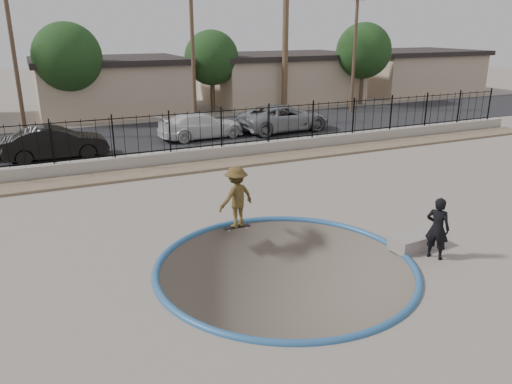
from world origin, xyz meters
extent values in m
cube|color=slate|center=(0.00, 12.00, -1.10)|extent=(120.00, 120.00, 2.20)
torus|color=#2B598C|center=(0.00, -1.00, 0.00)|extent=(7.04, 7.04, 0.20)
cube|color=#89765A|center=(0.00, 9.20, 0.06)|extent=(42.00, 1.60, 0.11)
cube|color=gray|center=(0.00, 10.30, 0.30)|extent=(42.00, 0.45, 0.60)
cube|color=black|center=(0.00, 10.30, 0.72)|extent=(40.00, 0.04, 0.03)
cube|color=black|center=(0.00, 10.30, 2.30)|extent=(40.00, 0.04, 0.04)
cube|color=black|center=(0.00, 17.00, 0.02)|extent=(90.00, 8.00, 0.04)
cube|color=tan|center=(0.00, 26.50, 1.75)|extent=(10.00, 8.00, 3.50)
cube|color=black|center=(0.00, 26.50, 3.70)|extent=(10.60, 8.60, 0.40)
cube|color=tan|center=(14.00, 26.50, 1.75)|extent=(12.00, 8.00, 3.50)
cube|color=black|center=(14.00, 26.50, 3.70)|extent=(12.60, 8.60, 0.40)
cube|color=tan|center=(28.00, 26.50, 1.75)|extent=(11.00, 8.00, 3.50)
cube|color=black|center=(28.00, 26.50, 3.70)|extent=(11.60, 8.60, 0.40)
cylinder|color=brown|center=(12.00, 22.00, 5.00)|extent=(0.44, 0.44, 10.00)
cylinder|color=#473323|center=(-6.00, 19.00, 4.50)|extent=(0.24, 0.24, 9.00)
cylinder|color=#473323|center=(4.00, 19.00, 4.75)|extent=(0.24, 0.24, 9.50)
cylinder|color=#473323|center=(16.00, 19.00, 4.50)|extent=(0.24, 0.24, 9.00)
cylinder|color=#473323|center=(-3.00, 23.00, 1.50)|extent=(0.34, 0.34, 3.00)
sphere|color=#143311|center=(-3.00, 23.00, 4.20)|extent=(4.32, 4.32, 4.32)
cylinder|color=#473323|center=(7.00, 24.00, 1.38)|extent=(0.34, 0.34, 2.75)
sphere|color=#143311|center=(7.00, 24.00, 3.85)|extent=(3.96, 3.96, 3.96)
cylinder|color=#473323|center=(19.00, 22.00, 1.50)|extent=(0.34, 0.34, 3.00)
sphere|color=#143311|center=(19.00, 22.00, 4.20)|extent=(4.32, 4.32, 4.32)
imported|color=brown|center=(-0.19, 1.94, 0.97)|extent=(1.41, 1.06, 1.94)
cube|color=black|center=(-0.19, 1.94, 0.07)|extent=(0.88, 0.24, 0.02)
cylinder|color=silver|center=(-0.49, 1.86, 0.03)|extent=(0.06, 0.03, 0.06)
cylinder|color=silver|center=(-0.49, 2.03, 0.03)|extent=(0.06, 0.03, 0.06)
cylinder|color=silver|center=(0.10, 1.85, 0.03)|extent=(0.06, 0.03, 0.06)
cylinder|color=silver|center=(0.11, 2.01, 0.03)|extent=(0.06, 0.03, 0.06)
imported|color=black|center=(4.00, -2.23, 0.87)|extent=(0.68, 0.76, 1.75)
cube|color=gray|center=(4.00, -1.50, 0.20)|extent=(1.65, 0.81, 0.40)
imported|color=black|center=(-4.73, 13.40, 0.81)|extent=(4.74, 1.72, 1.55)
imported|color=silver|center=(3.07, 15.00, 0.75)|extent=(5.05, 2.39, 1.42)
imported|color=gray|center=(8.22, 14.86, 0.83)|extent=(5.91, 3.11, 1.58)
camera|label=1|loc=(-5.70, -11.56, 6.11)|focal=35.00mm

